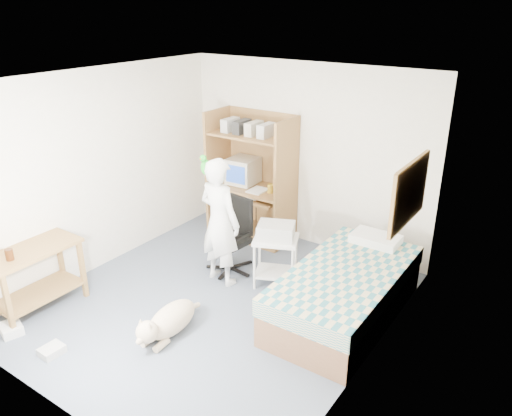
% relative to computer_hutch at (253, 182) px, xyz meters
% --- Properties ---
extents(floor, '(4.00, 4.00, 0.00)m').
position_rel_computer_hutch_xyz_m(floor, '(0.70, -1.74, -0.82)').
color(floor, '#4C5868').
rests_on(floor, ground).
extents(wall_back, '(3.60, 0.02, 2.50)m').
position_rel_computer_hutch_xyz_m(wall_back, '(0.70, 0.26, 0.43)').
color(wall_back, silver).
rests_on(wall_back, floor).
extents(wall_right, '(0.02, 4.00, 2.50)m').
position_rel_computer_hutch_xyz_m(wall_right, '(2.50, -1.74, 0.43)').
color(wall_right, silver).
rests_on(wall_right, floor).
extents(wall_left, '(0.02, 4.00, 2.50)m').
position_rel_computer_hutch_xyz_m(wall_left, '(-1.10, -1.74, 0.43)').
color(wall_left, silver).
rests_on(wall_left, floor).
extents(ceiling, '(3.60, 4.00, 0.02)m').
position_rel_computer_hutch_xyz_m(ceiling, '(0.70, -1.74, 1.68)').
color(ceiling, white).
rests_on(ceiling, wall_back).
extents(computer_hutch, '(1.20, 0.63, 1.80)m').
position_rel_computer_hutch_xyz_m(computer_hutch, '(0.00, 0.00, 0.00)').
color(computer_hutch, brown).
rests_on(computer_hutch, floor).
extents(bed, '(1.02, 2.02, 0.66)m').
position_rel_computer_hutch_xyz_m(bed, '(2.00, -1.12, -0.53)').
color(bed, brown).
rests_on(bed, floor).
extents(side_desk, '(0.50, 1.00, 0.75)m').
position_rel_computer_hutch_xyz_m(side_desk, '(-0.85, -2.94, -0.33)').
color(side_desk, brown).
rests_on(side_desk, floor).
extents(corkboard, '(0.04, 0.94, 0.66)m').
position_rel_computer_hutch_xyz_m(corkboard, '(2.47, -0.84, 0.63)').
color(corkboard, olive).
rests_on(corkboard, wall_right).
extents(office_chair, '(0.53, 0.53, 0.95)m').
position_rel_computer_hutch_xyz_m(office_chair, '(0.39, -1.00, -0.48)').
color(office_chair, black).
rests_on(office_chair, floor).
extents(person, '(0.61, 0.44, 1.57)m').
position_rel_computer_hutch_xyz_m(person, '(0.43, -1.30, -0.03)').
color(person, white).
rests_on(person, floor).
extents(parrot, '(0.12, 0.20, 0.32)m').
position_rel_computer_hutch_xyz_m(parrot, '(0.23, -1.28, 0.62)').
color(parrot, '#159425').
rests_on(parrot, person).
extents(dog, '(0.36, 0.98, 0.37)m').
position_rel_computer_hutch_xyz_m(dog, '(0.66, -2.47, -0.66)').
color(dog, tan).
rests_on(dog, floor).
extents(printer_cart, '(0.63, 0.58, 0.61)m').
position_rel_computer_hutch_xyz_m(printer_cart, '(1.02, -0.99, -0.41)').
color(printer_cart, white).
rests_on(printer_cart, floor).
extents(printer, '(0.51, 0.46, 0.18)m').
position_rel_computer_hutch_xyz_m(printer, '(1.02, -0.99, -0.12)').
color(printer, '#ADACA8').
rests_on(printer, printer_cart).
extents(crt_monitor, '(0.41, 0.43, 0.37)m').
position_rel_computer_hutch_xyz_m(crt_monitor, '(-0.17, 0.01, 0.13)').
color(crt_monitor, beige).
rests_on(crt_monitor, computer_hutch).
extents(keyboard, '(0.45, 0.17, 0.03)m').
position_rel_computer_hutch_xyz_m(keyboard, '(-0.01, -0.16, -0.15)').
color(keyboard, beige).
rests_on(keyboard, computer_hutch).
extents(pencil_cup, '(0.08, 0.08, 0.12)m').
position_rel_computer_hutch_xyz_m(pencil_cup, '(0.36, -0.09, -0.00)').
color(pencil_cup, gold).
rests_on(pencil_cup, computer_hutch).
extents(drink_glass, '(0.08, 0.08, 0.12)m').
position_rel_computer_hutch_xyz_m(drink_glass, '(-0.80, -3.20, -0.01)').
color(drink_glass, '#3B1C09').
rests_on(drink_glass, side_desk).
extents(floor_box_a, '(0.30, 0.26, 0.10)m').
position_rel_computer_hutch_xyz_m(floor_box_a, '(-0.71, -3.38, -0.77)').
color(floor_box_a, silver).
rests_on(floor_box_a, floor).
extents(floor_box_b, '(0.19, 0.23, 0.08)m').
position_rel_computer_hutch_xyz_m(floor_box_b, '(-0.07, -3.35, -0.78)').
color(floor_box_b, '#B4B4AF').
rests_on(floor_box_b, floor).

